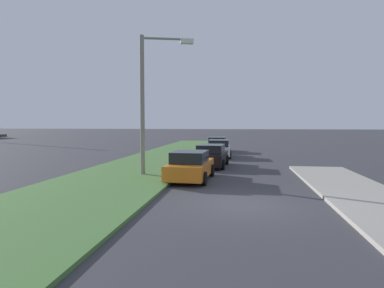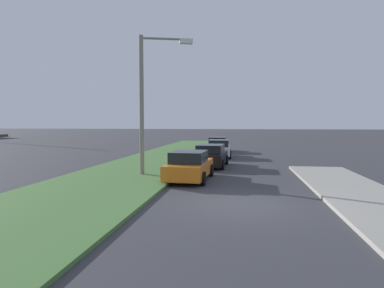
% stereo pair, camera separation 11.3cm
% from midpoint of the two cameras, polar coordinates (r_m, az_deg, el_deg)
% --- Properties ---
extents(ground, '(300.00, 300.00, 0.00)m').
position_cam_midpoint_polar(ground, '(11.99, 9.10, -10.26)').
color(ground, '#38383D').
extents(grass_median, '(60.00, 6.00, 0.12)m').
position_cam_midpoint_polar(grass_median, '(22.70, -7.54, -3.53)').
color(grass_median, '#477238').
rests_on(grass_median, ground).
extents(parked_car_orange, '(4.38, 2.17, 1.47)m').
position_cam_midpoint_polar(parked_car_orange, '(16.72, -0.24, -3.78)').
color(parked_car_orange, orange).
rests_on(parked_car_orange, ground).
extents(parked_car_black, '(4.39, 2.19, 1.47)m').
position_cam_midpoint_polar(parked_car_black, '(21.88, 3.40, -2.04)').
color(parked_car_black, black).
rests_on(parked_car_black, ground).
extents(parked_car_white, '(4.40, 2.21, 1.47)m').
position_cam_midpoint_polar(parked_car_white, '(28.09, 4.72, -0.80)').
color(parked_car_white, silver).
rests_on(parked_car_white, ground).
extents(parked_car_blue, '(4.34, 2.09, 1.47)m').
position_cam_midpoint_polar(parked_car_blue, '(33.53, 4.56, -0.09)').
color(parked_car_blue, '#23389E').
rests_on(parked_car_blue, ground).
extents(streetlight, '(1.05, 2.81, 7.50)m').
position_cam_midpoint_polar(streetlight, '(18.08, -7.35, 8.40)').
color(streetlight, gray).
rests_on(streetlight, ground).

